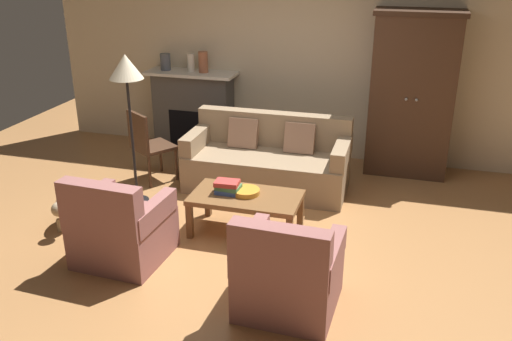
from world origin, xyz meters
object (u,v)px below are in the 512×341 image
(armoire, at_px, (412,94))
(book_stack, at_px, (228,187))
(couch, at_px, (268,162))
(fruit_bowl, at_px, (246,192))
(coffee_table, at_px, (246,200))
(mantel_vase_terracotta, at_px, (203,62))
(armchair_near_left, at_px, (120,230))
(floor_lamp, at_px, (126,76))
(dog, at_px, (65,206))
(mantel_vase_slate, at_px, (165,62))
(mantel_vase_cream, at_px, (191,63))
(side_chair_wooden, at_px, (147,142))
(fireplace, at_px, (194,110))
(armchair_near_right, at_px, (288,275))

(armoire, relative_size, book_stack, 7.81)
(couch, relative_size, fruit_bowl, 7.02)
(coffee_table, relative_size, mantel_vase_terracotta, 3.87)
(couch, distance_m, armchair_near_left, 2.19)
(floor_lamp, distance_m, dog, 1.50)
(couch, bearing_deg, fruit_bowl, -86.28)
(coffee_table, relative_size, mantel_vase_slate, 4.86)
(mantel_vase_cream, bearing_deg, side_chair_wooden, -94.19)
(coffee_table, relative_size, mantel_vase_cream, 4.41)
(coffee_table, height_order, mantel_vase_cream, mantel_vase_cream)
(armchair_near_left, height_order, floor_lamp, floor_lamp)
(couch, bearing_deg, armchair_near_left, -113.64)
(armchair_near_left, bearing_deg, fireplace, 99.18)
(book_stack, relative_size, side_chair_wooden, 0.29)
(coffee_table, xyz_separation_m, mantel_vase_cream, (-1.45, 2.21, 0.88))
(mantel_vase_terracotta, bearing_deg, couch, -40.77)
(fruit_bowl, bearing_deg, book_stack, -171.18)
(side_chair_wooden, bearing_deg, mantel_vase_slate, 102.80)
(mantel_vase_slate, xyz_separation_m, armchair_near_left, (0.87, -3.03, -0.92))
(book_stack, distance_m, mantel_vase_cream, 2.65)
(armchair_near_left, distance_m, side_chair_wooden, 1.87)
(book_stack, relative_size, mantel_vase_terracotta, 0.92)
(armoire, relative_size, side_chair_wooden, 2.27)
(floor_lamp, bearing_deg, armchair_near_left, -68.86)
(mantel_vase_cream, distance_m, armchair_near_left, 3.21)
(mantel_vase_terracotta, xyz_separation_m, side_chair_wooden, (-0.27, -1.26, -0.75))
(armoire, relative_size, armchair_near_right, 2.32)
(armchair_near_right, bearing_deg, couch, 108.42)
(armoire, bearing_deg, armchair_near_right, -103.82)
(fruit_bowl, xyz_separation_m, armchair_near_left, (-0.95, -0.85, -0.13))
(floor_lamp, bearing_deg, armchair_near_right, -35.29)
(couch, xyz_separation_m, mantel_vase_slate, (-1.75, 1.03, 0.92))
(armoire, height_order, mantel_vase_slate, armoire)
(fireplace, xyz_separation_m, mantel_vase_cream, (0.00, -0.02, 0.68))
(mantel_vase_terracotta, relative_size, armchair_near_left, 0.32)
(mantel_vase_terracotta, bearing_deg, fruit_bowl, -59.85)
(mantel_vase_cream, height_order, side_chair_wooden, mantel_vase_cream)
(coffee_table, bearing_deg, mantel_vase_slate, 129.66)
(armchair_near_left, relative_size, armchair_near_right, 1.00)
(fireplace, xyz_separation_m, coffee_table, (1.45, -2.23, -0.20))
(couch, bearing_deg, armoire, 31.46)
(armchair_near_right, bearing_deg, side_chair_wooden, 137.06)
(armoire, height_order, coffee_table, armoire)
(floor_lamp, bearing_deg, couch, 31.85)
(side_chair_wooden, bearing_deg, armoire, 21.60)
(armoire, distance_m, armchair_near_right, 3.46)
(armoire, height_order, couch, armoire)
(couch, xyz_separation_m, armchair_near_right, (0.77, -2.32, -0.00))
(couch, xyz_separation_m, book_stack, (-0.11, -1.18, 0.17))
(mantel_vase_slate, height_order, mantel_vase_terracotta, mantel_vase_terracotta)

